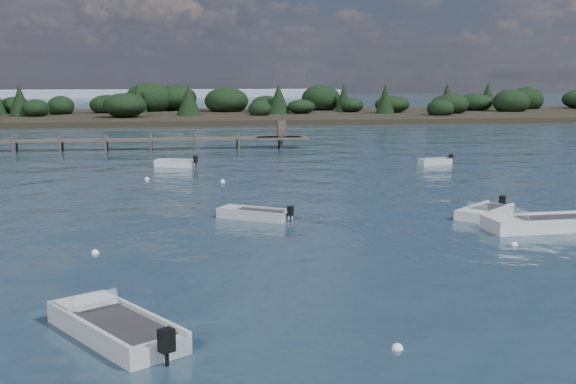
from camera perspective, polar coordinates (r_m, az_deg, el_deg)
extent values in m
plane|color=#162835|center=(84.24, -4.37, 4.27)|extent=(400.00, 400.00, 0.00)
cube|color=#ACB1B4|center=(36.65, -2.69, -1.96)|extent=(3.82, 3.16, 0.61)
cube|color=#ACB1B4|center=(37.22, -4.59, -1.25)|extent=(1.42, 1.53, 0.12)
cube|color=#252528|center=(36.46, -2.28, -1.56)|extent=(2.69, 2.29, 0.10)
cube|color=#ACB1B4|center=(36.02, -3.16, -1.58)|extent=(3.12, 2.08, 0.12)
cube|color=#ACB1B4|center=(37.14, -2.24, -1.25)|extent=(3.12, 2.08, 0.12)
cube|color=black|center=(35.70, 0.19, -1.50)|extent=(0.37, 0.38, 0.48)
cylinder|color=black|center=(35.78, 0.19, -2.15)|extent=(0.12, 0.12, 0.48)
cube|color=silver|center=(58.10, -8.95, 2.08)|extent=(3.25, 2.11, 0.71)
cube|color=silver|center=(58.43, -10.02, 2.50)|extent=(1.04, 1.26, 0.14)
cube|color=#252528|center=(57.98, -8.73, 2.40)|extent=(2.26, 1.57, 0.12)
cube|color=silver|center=(57.54, -9.13, 2.42)|extent=(2.90, 1.08, 0.14)
cube|color=silver|center=(58.56, -8.78, 2.55)|extent=(2.90, 1.08, 0.14)
cube|color=black|center=(57.49, -7.32, 2.58)|extent=(0.38, 0.41, 0.55)
cylinder|color=black|center=(57.55, -7.31, 2.10)|extent=(0.13, 0.13, 0.55)
cube|color=#ACB1B4|center=(20.90, -13.47, -10.80)|extent=(4.16, 5.11, 0.75)
cube|color=#ACB1B4|center=(22.36, -15.76, -8.39)|extent=(2.01, 1.87, 0.15)
cube|color=#252528|center=(20.46, -12.99, -10.18)|extent=(3.01, 3.59, 0.13)
cube|color=#ACB1B4|center=(20.41, -15.64, -10.08)|extent=(2.74, 4.21, 0.15)
cube|color=#ACB1B4|center=(21.14, -11.47, -9.25)|extent=(2.74, 4.21, 0.15)
cube|color=black|center=(18.50, -9.58, -11.48)|extent=(0.47, 0.45, 0.59)
cylinder|color=black|center=(18.69, -9.54, -12.95)|extent=(0.15, 0.15, 0.59)
cube|color=silver|center=(21.60, -14.89, -8.26)|extent=(1.19, 0.84, 0.45)
cube|color=silver|center=(38.47, 15.27, -1.74)|extent=(3.95, 3.76, 0.62)
cube|color=silver|center=(37.06, 14.33, -1.55)|extent=(1.61, 1.64, 0.12)
cube|color=#252528|center=(38.71, 15.49, -1.25)|extent=(2.81, 2.69, 0.11)
cube|color=silver|center=(38.13, 16.25, -1.33)|extent=(3.02, 2.72, 0.12)
cube|color=silver|center=(38.69, 14.36, -1.10)|extent=(3.02, 2.72, 0.12)
cube|color=black|center=(40.36, 16.58, -0.63)|extent=(0.38, 0.39, 0.48)
cylinder|color=black|center=(40.43, 16.55, -1.22)|extent=(0.12, 0.12, 0.48)
cube|color=silver|center=(37.59, 14.76, -1.09)|extent=(0.82, 0.90, 0.37)
cube|color=silver|center=(35.97, 19.46, -2.65)|extent=(5.47, 2.27, 0.78)
cube|color=silver|center=(34.89, 16.62, -2.10)|extent=(1.38, 1.87, 0.16)
cube|color=#252528|center=(36.12, 20.08, -2.04)|extent=(3.73, 1.79, 0.13)
cube|color=silver|center=(35.10, 20.28, -2.22)|extent=(5.38, 0.39, 0.16)
cube|color=silver|center=(36.68, 18.75, -1.66)|extent=(5.38, 0.39, 0.16)
cube|color=silver|center=(35.25, 17.87, -1.60)|extent=(0.25, 1.46, 0.47)
cube|color=#ACB1B4|center=(59.97, 11.53, 2.22)|extent=(2.81, 1.59, 0.62)
cube|color=#ACB1B4|center=(59.40, 10.72, 2.53)|extent=(0.82, 1.07, 0.12)
cube|color=#252528|center=(60.05, 11.71, 2.50)|extent=(1.94, 1.21, 0.11)
cube|color=#ACB1B4|center=(59.52, 11.78, 2.51)|extent=(2.61, 0.66, 0.12)
cube|color=#ACB1B4|center=(60.33, 11.30, 2.61)|extent=(2.61, 0.66, 0.12)
cube|color=black|center=(60.73, 12.76, 2.70)|extent=(0.30, 0.35, 0.49)
cylinder|color=black|center=(60.78, 12.74, 2.31)|extent=(0.10, 0.10, 0.49)
sphere|color=white|center=(19.75, 8.63, -12.17)|extent=(0.32, 0.32, 0.32)
sphere|color=white|center=(32.34, 17.44, -4.04)|extent=(0.32, 0.32, 0.32)
sphere|color=white|center=(30.55, -14.99, -4.69)|extent=(0.32, 0.32, 0.32)
sphere|color=white|center=(49.45, -5.18, 0.81)|extent=(0.32, 0.32, 0.32)
sphere|color=white|center=(51.47, -11.08, 1.01)|extent=(0.32, 0.32, 0.32)
cube|color=#4F433A|center=(72.69, -0.51, 4.31)|extent=(5.00, 3.20, 0.18)
cube|color=#4F433A|center=(72.62, -0.51, 5.02)|extent=(0.80, 0.80, 1.60)
cylinder|color=#4F433A|center=(72.83, -20.91, 3.24)|extent=(0.20, 0.20, 2.20)
cylinder|color=#4F433A|center=(74.50, -20.64, 3.38)|extent=(0.20, 0.20, 2.20)
cylinder|color=#4F433A|center=(72.05, -17.59, 3.36)|extent=(0.20, 0.20, 2.20)
cylinder|color=#4F433A|center=(73.73, -17.39, 3.49)|extent=(0.20, 0.20, 2.20)
cylinder|color=#4F433A|center=(71.51, -14.21, 3.47)|extent=(0.20, 0.20, 2.20)
cylinder|color=#4F433A|center=(73.20, -14.08, 3.60)|extent=(0.20, 0.20, 2.20)
cylinder|color=#4F433A|center=(71.22, -10.79, 3.56)|extent=(0.20, 0.20, 2.20)
cylinder|color=#4F433A|center=(72.92, -10.74, 3.69)|extent=(0.20, 0.20, 2.20)
cylinder|color=#4F433A|center=(71.19, -7.35, 3.65)|extent=(0.20, 0.20, 2.20)
cylinder|color=#4F433A|center=(72.89, -7.38, 3.77)|extent=(0.20, 0.20, 2.20)
cylinder|color=#4F433A|center=(71.41, -3.92, 3.72)|extent=(0.20, 0.20, 2.20)
cylinder|color=#4F433A|center=(73.11, -4.03, 3.84)|extent=(0.20, 0.20, 2.20)
cylinder|color=#4F433A|center=(71.88, -0.52, 3.78)|extent=(0.20, 0.20, 2.20)
cylinder|color=#4F433A|center=(73.57, -0.71, 3.90)|extent=(0.20, 0.20, 2.20)
cube|color=black|center=(127.79, 5.55, 5.92)|extent=(190.00, 40.00, 1.60)
ellipsoid|color=black|center=(127.66, 5.57, 7.17)|extent=(180.50, 36.00, 4.40)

